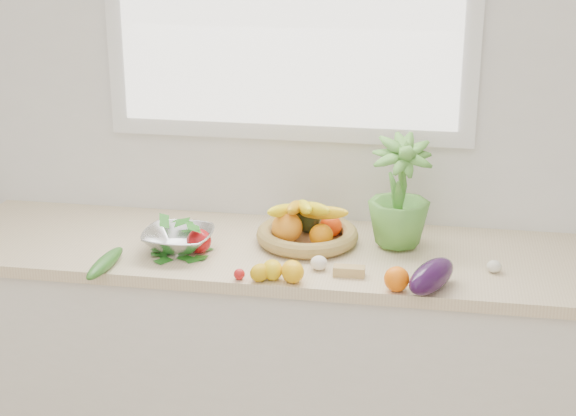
% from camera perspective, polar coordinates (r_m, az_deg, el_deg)
% --- Properties ---
extents(back_wall, '(4.50, 0.02, 2.70)m').
position_cam_1_polar(back_wall, '(3.13, 0.09, 7.18)').
color(back_wall, white).
rests_on(back_wall, ground).
extents(counter_cabinet, '(2.20, 0.58, 0.86)m').
position_cam_1_polar(counter_cabinet, '(3.19, -0.84, -10.36)').
color(counter_cabinet, silver).
rests_on(counter_cabinet, ground).
extents(countertop, '(2.24, 0.62, 0.04)m').
position_cam_1_polar(countertop, '(2.99, -0.88, -2.88)').
color(countertop, beige).
rests_on(countertop, counter_cabinet).
extents(orange_loose, '(0.08, 0.08, 0.08)m').
position_cam_1_polar(orange_loose, '(2.67, 7.04, -4.58)').
color(orange_loose, '#FF6A08').
rests_on(orange_loose, countertop).
extents(lemon_a, '(0.08, 0.09, 0.06)m').
position_cam_1_polar(lemon_a, '(2.73, -1.02, -4.02)').
color(lemon_a, yellow).
rests_on(lemon_a, countertop).
extents(lemon_b, '(0.08, 0.09, 0.06)m').
position_cam_1_polar(lemon_b, '(2.72, -1.83, -4.20)').
color(lemon_b, '#DBA40B').
rests_on(lemon_b, countertop).
extents(lemon_c, '(0.10, 0.11, 0.07)m').
position_cam_1_polar(lemon_c, '(2.71, 0.30, -4.13)').
color(lemon_c, '#FDB00D').
rests_on(lemon_c, countertop).
extents(apple, '(0.08, 0.08, 0.08)m').
position_cam_1_polar(apple, '(2.94, -5.77, -2.13)').
color(apple, '#AB0D11').
rests_on(apple, countertop).
extents(ginger, '(0.10, 0.04, 0.03)m').
position_cam_1_polar(ginger, '(2.77, 3.96, -4.09)').
color(ginger, tan).
rests_on(ginger, countertop).
extents(garlic_a, '(0.05, 0.05, 0.04)m').
position_cam_1_polar(garlic_a, '(2.86, 13.19, -3.70)').
color(garlic_a, white).
rests_on(garlic_a, countertop).
extents(garlic_b, '(0.07, 0.07, 0.05)m').
position_cam_1_polar(garlic_b, '(2.94, 2.04, -2.43)').
color(garlic_b, white).
rests_on(garlic_b, countertop).
extents(garlic_c, '(0.06, 0.06, 0.05)m').
position_cam_1_polar(garlic_c, '(2.80, 2.01, -3.57)').
color(garlic_c, white).
rests_on(garlic_c, countertop).
extents(eggplant, '(0.18, 0.25, 0.09)m').
position_cam_1_polar(eggplant, '(2.68, 9.27, -4.37)').
color(eggplant, '#290E34').
rests_on(eggplant, countertop).
extents(cucumber, '(0.06, 0.26, 0.05)m').
position_cam_1_polar(cucumber, '(2.86, -11.74, -3.50)').
color(cucumber, '#225B1A').
rests_on(cucumber, countertop).
extents(radish, '(0.04, 0.04, 0.04)m').
position_cam_1_polar(radish, '(2.74, -3.17, -4.30)').
color(radish, red).
rests_on(radish, countertop).
extents(potted_herb, '(0.25, 0.25, 0.37)m').
position_cam_1_polar(potted_herb, '(2.94, 7.23, 1.09)').
color(potted_herb, '#529737').
rests_on(potted_herb, countertop).
extents(fruit_basket, '(0.44, 0.44, 0.18)m').
position_cam_1_polar(fruit_basket, '(3.00, 1.20, -1.36)').
color(fruit_basket, '#AF7C4E').
rests_on(fruit_basket, countertop).
extents(colander_with_spinach, '(0.23, 0.23, 0.12)m').
position_cam_1_polar(colander_with_spinach, '(2.94, -7.11, -1.74)').
color(colander_with_spinach, silver).
rests_on(colander_with_spinach, countertop).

